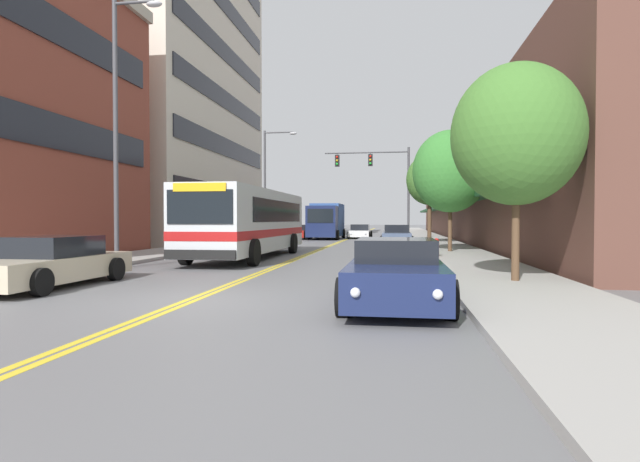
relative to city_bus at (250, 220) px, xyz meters
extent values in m
plane|color=slate|center=(2.19, 25.31, -1.68)|extent=(240.00, 240.00, 0.00)
cube|color=#9E9B96|center=(-4.92, 25.31, -1.61)|extent=(3.23, 106.00, 0.14)
cube|color=#9E9B96|center=(9.31, 25.31, -1.61)|extent=(3.23, 106.00, 0.14)
cube|color=yellow|center=(2.09, 25.31, -1.67)|extent=(0.14, 106.00, 0.01)
cube|color=yellow|center=(2.29, 25.31, -1.67)|extent=(0.14, 106.00, 0.01)
cube|color=black|center=(-6.74, -3.04, 3.47)|extent=(0.08, 12.14, 1.40)
cube|color=black|center=(-6.74, -3.04, 7.60)|extent=(0.08, 12.14, 1.40)
cube|color=beige|center=(-12.78, 16.29, 13.07)|extent=(12.00, 20.89, 29.48)
cube|color=black|center=(-6.74, 16.29, 2.01)|extent=(0.08, 19.22, 1.40)
cube|color=black|center=(-6.74, 16.29, 5.69)|extent=(0.08, 19.22, 1.40)
cube|color=black|center=(-6.74, 16.29, 9.38)|extent=(0.08, 19.22, 1.40)
cube|color=black|center=(-6.74, 16.29, 13.07)|extent=(0.08, 19.22, 1.40)
cube|color=black|center=(-6.74, 16.29, 16.75)|extent=(0.08, 19.22, 1.40)
cube|color=brown|center=(15.17, 25.31, 2.52)|extent=(8.00, 68.00, 8.39)
cube|color=#1E4C28|center=(10.62, 25.31, 1.22)|extent=(1.10, 61.20, 0.24)
cube|color=black|center=(11.13, 25.31, 3.52)|extent=(0.08, 61.20, 1.40)
cube|color=silver|center=(0.00, -0.10, -0.03)|extent=(2.55, 11.41, 2.60)
cube|color=#B21919|center=(0.00, -0.10, -0.55)|extent=(2.57, 11.43, 0.32)
cube|color=black|center=(0.00, 0.47, 0.39)|extent=(2.58, 8.90, 0.94)
cube|color=black|center=(0.00, -5.82, 0.44)|extent=(2.29, 0.04, 1.15)
cube|color=yellow|center=(0.00, -5.83, 1.09)|extent=(1.83, 0.06, 0.28)
cube|color=black|center=(0.00, -5.84, -1.15)|extent=(2.50, 0.08, 0.32)
cylinder|color=black|center=(-1.30, -3.98, -1.18)|extent=(0.30, 1.00, 1.00)
cylinder|color=black|center=(1.30, -3.98, -1.18)|extent=(0.30, 1.00, 1.00)
cylinder|color=black|center=(-1.30, 3.04, -1.18)|extent=(0.30, 1.00, 1.00)
cylinder|color=black|center=(1.30, 3.04, -1.18)|extent=(0.30, 1.00, 1.00)
cube|color=maroon|center=(-2.10, 21.37, -1.19)|extent=(1.88, 4.26, 0.61)
cube|color=black|center=(-2.10, 21.54, -0.65)|extent=(1.62, 1.87, 0.47)
cylinder|color=black|center=(-3.06, 20.05, -1.34)|extent=(0.22, 0.67, 0.67)
cylinder|color=black|center=(-1.14, 20.05, -1.34)|extent=(0.22, 0.67, 0.67)
cylinder|color=black|center=(-3.06, 22.69, -1.34)|extent=(0.22, 0.67, 0.67)
cylinder|color=black|center=(-1.14, 22.69, -1.34)|extent=(0.22, 0.67, 0.67)
sphere|color=silver|center=(-2.75, 19.22, -1.16)|extent=(0.16, 0.16, 0.16)
sphere|color=silver|center=(-1.44, 19.22, -1.16)|extent=(0.16, 0.16, 0.16)
cube|color=red|center=(-2.77, 23.51, -1.16)|extent=(0.18, 0.04, 0.10)
cube|color=red|center=(-1.42, 23.51, -1.16)|extent=(0.18, 0.04, 0.10)
cube|color=beige|center=(-2.19, -10.21, -1.21)|extent=(1.78, 4.79, 0.59)
cube|color=black|center=(-2.19, -10.02, -0.66)|extent=(1.53, 2.11, 0.51)
cylinder|color=black|center=(-1.28, -11.70, -1.36)|extent=(0.22, 0.63, 0.63)
cylinder|color=black|center=(-3.10, -8.73, -1.36)|extent=(0.22, 0.63, 0.63)
cylinder|color=black|center=(-1.28, -8.73, -1.36)|extent=(0.22, 0.63, 0.63)
cube|color=red|center=(-2.83, -7.81, -1.18)|extent=(0.18, 0.04, 0.10)
cube|color=red|center=(-1.55, -7.81, -1.18)|extent=(0.18, 0.04, 0.10)
cube|color=#232328|center=(-2.08, 9.93, -1.15)|extent=(1.79, 4.55, 0.71)
cube|color=black|center=(-2.08, 10.11, -0.57)|extent=(1.54, 2.00, 0.44)
cylinder|color=black|center=(-3.00, 8.52, -1.36)|extent=(0.22, 0.64, 0.64)
cylinder|color=black|center=(-1.16, 8.52, -1.36)|extent=(0.22, 0.64, 0.64)
cylinder|color=black|center=(-3.00, 11.34, -1.36)|extent=(0.22, 0.64, 0.64)
cylinder|color=black|center=(-1.16, 11.34, -1.36)|extent=(0.22, 0.64, 0.64)
sphere|color=silver|center=(-2.71, 7.63, -1.11)|extent=(0.16, 0.16, 0.16)
sphere|color=silver|center=(-1.45, 7.63, -1.11)|extent=(0.16, 0.16, 0.16)
cube|color=red|center=(-2.73, 12.21, -1.11)|extent=(0.18, 0.04, 0.10)
cube|color=red|center=(-1.44, 12.21, -1.11)|extent=(0.18, 0.04, 0.10)
cube|color=#19234C|center=(6.45, -11.52, -1.15)|extent=(1.78, 4.67, 0.68)
cube|color=black|center=(6.45, -11.34, -0.59)|extent=(1.53, 2.06, 0.44)
cylinder|color=black|center=(5.53, -12.97, -1.33)|extent=(0.22, 0.69, 0.69)
cylinder|color=black|center=(7.36, -12.97, -1.33)|extent=(0.22, 0.69, 0.69)
cylinder|color=black|center=(5.53, -10.08, -1.33)|extent=(0.22, 0.69, 0.69)
cylinder|color=black|center=(7.36, -10.08, -1.33)|extent=(0.22, 0.69, 0.69)
sphere|color=silver|center=(5.82, -13.88, -1.12)|extent=(0.16, 0.16, 0.16)
sphere|color=silver|center=(7.07, -13.88, -1.12)|extent=(0.16, 0.16, 0.16)
cube|color=red|center=(5.80, -9.18, -1.12)|extent=(0.18, 0.04, 0.10)
cube|color=red|center=(7.09, -9.18, -1.12)|extent=(0.18, 0.04, 0.10)
cube|color=#475675|center=(6.49, 10.93, -1.15)|extent=(1.76, 4.79, 0.68)
cube|color=black|center=(6.49, 11.12, -0.56)|extent=(1.51, 2.11, 0.50)
cylinder|color=black|center=(5.59, 9.45, -1.33)|extent=(0.22, 0.69, 0.69)
cylinder|color=black|center=(7.39, 9.45, -1.33)|extent=(0.22, 0.69, 0.69)
cylinder|color=black|center=(5.59, 12.41, -1.33)|extent=(0.22, 0.69, 0.69)
cylinder|color=black|center=(7.39, 12.41, -1.33)|extent=(0.22, 0.69, 0.69)
sphere|color=silver|center=(5.88, 8.52, -1.11)|extent=(0.16, 0.16, 0.16)
sphere|color=silver|center=(7.11, 8.52, -1.11)|extent=(0.16, 0.16, 0.16)
cube|color=red|center=(5.86, 13.33, -1.11)|extent=(0.18, 0.04, 0.10)
cube|color=red|center=(7.13, 13.33, -1.11)|extent=(0.18, 0.04, 0.10)
cube|color=white|center=(3.20, 23.82, -1.22)|extent=(1.84, 4.50, 0.55)
cube|color=black|center=(3.20, 24.00, -0.67)|extent=(1.58, 1.98, 0.53)
cylinder|color=black|center=(2.26, 22.43, -1.34)|extent=(0.22, 0.67, 0.67)
cylinder|color=black|center=(4.14, 22.43, -1.34)|extent=(0.22, 0.67, 0.67)
cylinder|color=black|center=(2.26, 25.22, -1.34)|extent=(0.22, 0.67, 0.67)
cylinder|color=black|center=(4.14, 25.22, -1.34)|extent=(0.22, 0.67, 0.67)
sphere|color=silver|center=(2.56, 21.56, -1.19)|extent=(0.16, 0.16, 0.16)
sphere|color=silver|center=(3.84, 21.56, -1.19)|extent=(0.16, 0.16, 0.16)
cube|color=red|center=(2.54, 26.08, -1.19)|extent=(0.18, 0.04, 0.10)
cube|color=red|center=(3.86, 26.08, -1.19)|extent=(0.18, 0.04, 0.10)
cube|color=#19234C|center=(0.35, 19.57, -0.13)|extent=(2.49, 2.06, 2.60)
cube|color=black|center=(0.35, 18.52, 0.34)|extent=(2.11, 0.04, 1.14)
cube|color=#335699|center=(0.35, 23.00, 0.00)|extent=(2.54, 4.81, 2.86)
cylinder|color=black|center=(-0.93, 19.57, -1.26)|extent=(0.28, 0.84, 0.84)
cylinder|color=black|center=(1.62, 19.57, -1.26)|extent=(0.28, 0.84, 0.84)
cylinder|color=black|center=(-0.93, 24.44, -1.26)|extent=(0.28, 0.84, 0.84)
cylinder|color=black|center=(1.62, 24.44, -1.26)|extent=(0.28, 0.84, 0.84)
cylinder|color=#47474C|center=(7.39, 17.83, 1.99)|extent=(0.18, 0.18, 7.33)
cylinder|color=#47474C|center=(4.11, 17.83, 5.30)|extent=(6.56, 0.11, 0.11)
cube|color=black|center=(4.44, 17.83, 4.70)|extent=(0.34, 0.26, 0.92)
sphere|color=red|center=(4.44, 17.67, 4.98)|extent=(0.18, 0.18, 0.18)
sphere|color=yellow|center=(4.44, 17.67, 4.70)|extent=(0.18, 0.18, 0.18)
sphere|color=green|center=(4.44, 17.67, 4.42)|extent=(0.18, 0.18, 0.18)
cylinder|color=black|center=(4.44, 17.83, 5.23)|extent=(0.02, 0.02, 0.14)
cube|color=black|center=(1.82, 17.83, 4.70)|extent=(0.34, 0.26, 0.92)
sphere|color=red|center=(1.82, 17.67, 4.98)|extent=(0.18, 0.18, 0.18)
sphere|color=yellow|center=(1.82, 17.67, 4.70)|extent=(0.18, 0.18, 0.18)
sphere|color=green|center=(1.82, 17.67, 4.42)|extent=(0.18, 0.18, 0.18)
cylinder|color=black|center=(1.82, 17.83, 5.23)|extent=(0.02, 0.02, 0.14)
cylinder|color=#47474C|center=(-3.11, -5.62, 2.94)|extent=(0.16, 0.16, 9.23)
cylinder|color=#47474C|center=(-2.38, -5.62, 7.40)|extent=(1.45, 0.10, 0.10)
ellipsoid|color=#B2B2B7|center=(-1.66, -5.62, 7.30)|extent=(0.56, 0.28, 0.20)
cylinder|color=#47474C|center=(-3.11, 14.10, 2.43)|extent=(0.16, 0.16, 8.22)
cylinder|color=#47474C|center=(-2.05, 14.10, 6.40)|extent=(2.12, 0.10, 0.10)
ellipsoid|color=#B2B2B7|center=(-0.99, 14.10, 6.30)|extent=(0.56, 0.28, 0.20)
cylinder|color=brown|center=(9.46, -8.27, -0.38)|extent=(0.20, 0.20, 2.33)
ellipsoid|color=#42752D|center=(9.46, -8.27, 2.17)|extent=(3.26, 3.26, 3.59)
cylinder|color=brown|center=(9.09, 3.78, -0.35)|extent=(0.20, 0.20, 2.38)
ellipsoid|color=#387F33|center=(9.09, 3.78, 2.41)|extent=(3.70, 3.70, 4.07)
cylinder|color=brown|center=(8.67, 12.68, -0.07)|extent=(0.27, 0.27, 2.93)
ellipsoid|color=#42752D|center=(8.67, 12.68, 2.72)|extent=(3.11, 3.11, 3.42)
cylinder|color=red|center=(8.14, 0.13, -1.24)|extent=(0.24, 0.24, 0.60)
sphere|color=red|center=(8.14, 0.13, -0.88)|extent=(0.21, 0.21, 0.21)
cylinder|color=red|center=(7.99, 0.13, -1.17)|extent=(0.08, 0.11, 0.11)
camera|label=1|loc=(6.44, -21.56, 0.01)|focal=28.00mm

